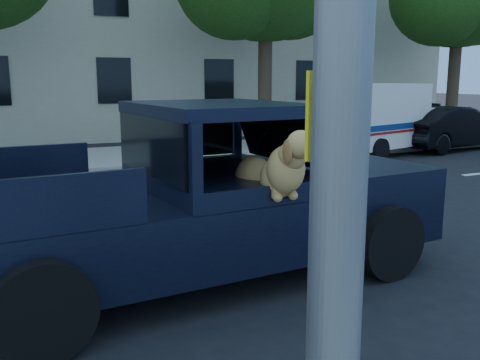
{
  "coord_description": "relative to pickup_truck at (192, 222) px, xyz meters",
  "views": [
    {
      "loc": [
        -2.82,
        -5.85,
        2.29
      ],
      "look_at": [
        -0.47,
        -0.63,
        1.2
      ],
      "focal_mm": 40.0,
      "sensor_mm": 36.0,
      "label": 1
    }
  ],
  "objects": [
    {
      "name": "ground",
      "position": [
        0.91,
        0.26,
        -0.68
      ],
      "size": [
        120.0,
        120.0,
        0.0
      ],
      "primitive_type": "plane",
      "color": "black",
      "rests_on": "ground"
    },
    {
      "name": "far_sidewalk",
      "position": [
        0.91,
        9.46,
        -0.61
      ],
      "size": [
        60.0,
        4.0,
        0.15
      ],
      "primitive_type": "cube",
      "color": "gray",
      "rests_on": "ground"
    },
    {
      "name": "lane_stripes",
      "position": [
        2.91,
        3.66,
        -0.68
      ],
      "size": [
        21.6,
        0.14,
        0.01
      ],
      "primitive_type": null,
      "color": "silver",
      "rests_on": "ground"
    },
    {
      "name": "building_main",
      "position": [
        3.91,
        16.76,
        3.82
      ],
      "size": [
        26.0,
        6.0,
        9.0
      ],
      "primitive_type": "cube",
      "color": "#BFB79E",
      "rests_on": "ground"
    },
    {
      "name": "pickup_truck",
      "position": [
        0.0,
        0.0,
        0.0
      ],
      "size": [
        5.8,
        3.04,
        2.02
      ],
      "rotation": [
        0.0,
        0.0,
        0.09
      ],
      "color": "black",
      "rests_on": "ground"
    },
    {
      "name": "mail_truck",
      "position": [
        8.69,
        7.5,
        0.25
      ],
      "size": [
        4.22,
        2.86,
        2.13
      ],
      "rotation": [
        0.0,
        0.0,
        0.29
      ],
      "color": "silver",
      "rests_on": "ground"
    },
    {
      "name": "parked_sedan",
      "position": [
        11.33,
        7.35,
        0.03
      ],
      "size": [
        2.23,
        4.52,
        1.42
      ],
      "primitive_type": "imported",
      "rotation": [
        0.0,
        0.0,
        1.74
      ],
      "color": "black",
      "rests_on": "ground"
    }
  ]
}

